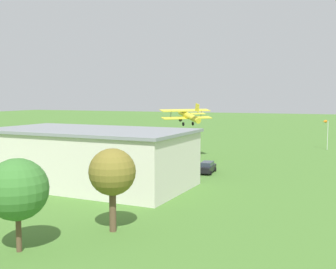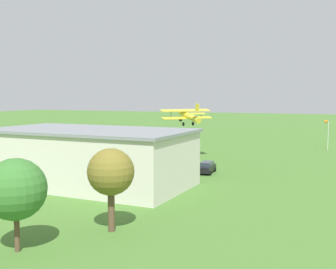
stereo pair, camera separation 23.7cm
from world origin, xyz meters
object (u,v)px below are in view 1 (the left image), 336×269
car_orange (40,157)px  tree_at_field_edge (17,190)px  tree_behind_hangar_right (112,173)px  biplane (188,116)px  windsock (325,124)px  hangar (90,157)px  car_black (207,167)px  person_at_fence_line (189,161)px  person_beside_truck (103,154)px  car_blue (112,159)px  car_white (78,157)px

car_orange → tree_at_field_edge: tree_at_field_edge is taller
tree_behind_hangar_right → biplane: bearing=-79.3°
car_orange → tree_behind_hangar_right: bearing=137.6°
windsock → hangar: bearing=61.5°
car_black → windsock: size_ratio=0.75×
person_at_fence_line → tree_behind_hangar_right: 33.23m
car_black → car_orange: car_black is taller
car_black → hangar: bearing=49.5°
car_black → tree_at_field_edge: bearing=84.1°
car_orange → person_beside_truck: 10.70m
hangar → car_black: size_ratio=5.58×
windsock → person_beside_truck: bearing=38.5°
biplane → car_blue: (9.78, 9.37, -6.86)m
hangar → car_orange: hangar is taller
car_black → car_blue: 16.83m
car_black → car_blue: (16.73, -1.88, -0.02)m
car_blue → tree_at_field_edge: tree_at_field_edge is taller
car_white → tree_behind_hangar_right: bearing=129.0°
biplane → windsock: (-21.68, -23.46, -2.30)m
biplane → car_orange: biplane is taller
car_black → person_beside_truck: size_ratio=2.66×
car_blue → person_beside_truck: person_beside_truck is taller
car_black → car_white: size_ratio=1.02×
person_beside_truck → windsock: windsock is taller
car_blue → tree_behind_hangar_right: size_ratio=0.68×
tree_at_field_edge → car_black: bearing=-95.9°
car_black → car_orange: size_ratio=1.07×
car_blue → car_orange: size_ratio=1.09×
car_blue → car_orange: bearing=11.0°
hangar → person_beside_truck: (9.85, -19.37, -2.64)m
person_beside_truck → tree_at_field_edge: tree_at_field_edge is taller
car_black → tree_at_field_edge: size_ratio=0.69×
biplane → windsock: 32.02m
car_orange → person_at_fence_line: size_ratio=2.52×
car_black → person_beside_truck: (21.10, -6.21, 0.01)m
biplane → windsock: bearing=-132.7°
biplane → car_white: bearing=32.8°
car_white → windsock: bearing=-138.1°
biplane → car_black: bearing=121.7°
hangar → tree_at_field_edge: hangar is taller
car_orange → tree_behind_hangar_right: 40.53m
biplane → car_blue: 15.18m
car_white → tree_behind_hangar_right: size_ratio=0.66×
biplane → person_beside_truck: 16.50m
hangar → car_black: 17.51m
car_black → tree_behind_hangar_right: size_ratio=0.67×
hangar → biplane: (-4.31, -24.40, 4.19)m
biplane → car_white: size_ratio=1.89×
car_orange → person_at_fence_line: 25.37m
car_orange → tree_behind_hangar_right: (-29.78, 27.20, 4.04)m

